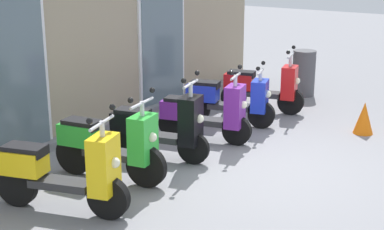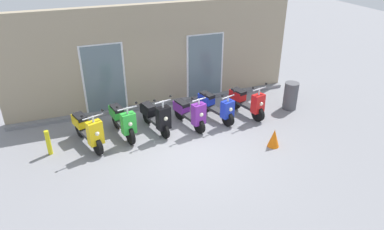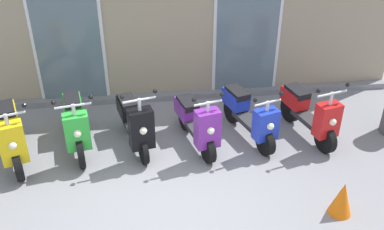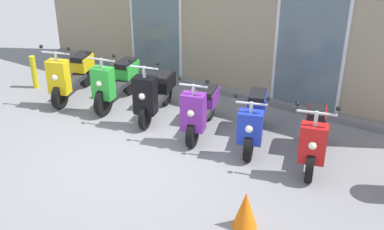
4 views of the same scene
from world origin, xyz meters
TOP-DOWN VIEW (x-y plane):
  - ground_plane at (0.00, 0.00)m, footprint 40.00×40.00m
  - storefront_facade at (0.00, 3.12)m, footprint 9.51×0.50m
  - scooter_yellow at (-2.48, 1.13)m, footprint 0.83×1.59m
  - scooter_green at (-1.49, 1.33)m, footprint 0.67×1.59m
  - scooter_black at (-0.53, 1.27)m, footprint 0.71×1.48m
  - scooter_purple at (0.49, 1.19)m, footprint 0.70×1.48m
  - scooter_blue at (1.42, 1.33)m, footprint 0.79×1.52m
  - scooter_red at (2.46, 1.25)m, footprint 0.76×1.51m
  - traffic_cone at (2.26, -0.69)m, footprint 0.32×0.32m
  - trash_bin at (4.03, 1.16)m, footprint 0.46×0.46m

SIDE VIEW (x-z plane):
  - ground_plane at x=0.00m, z-range 0.00..0.00m
  - traffic_cone at x=2.26m, z-range 0.00..0.52m
  - scooter_blue at x=1.42m, z-range -0.09..0.99m
  - scooter_purple at x=0.49m, z-range -0.14..1.05m
  - trash_bin at x=4.03m, z-range 0.00..0.92m
  - scooter_red at x=2.46m, z-range -0.14..1.07m
  - scooter_yellow at x=-2.48m, z-range -0.13..1.11m
  - scooter_green at x=-1.49m, z-range -0.12..1.10m
  - scooter_black at x=-0.53m, z-range -0.14..1.13m
  - storefront_facade at x=0.00m, z-range -0.06..3.29m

